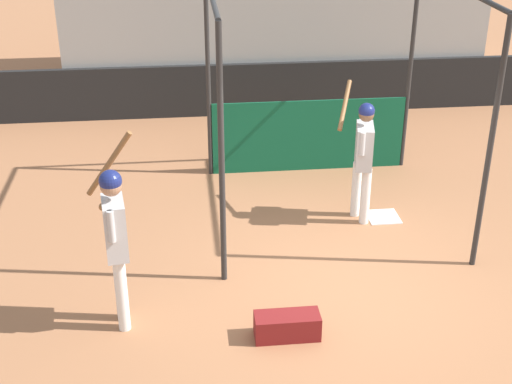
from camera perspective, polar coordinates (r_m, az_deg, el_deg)
ground_plane at (r=8.60m, az=7.58°, el=-7.80°), size 60.00×60.00×0.00m
outfield_wall at (r=13.94m, az=1.87°, el=8.30°), size 24.00×0.12×1.00m
bleacher_section at (r=15.65m, az=0.86°, el=14.21°), size 8.15×4.00×3.08m
batting_cage at (r=10.54m, az=4.97°, el=7.03°), size 3.20×3.17×3.17m
home_plate at (r=10.26m, az=10.13°, el=-1.97°), size 0.44×0.44×0.02m
player_batter at (r=9.74m, az=8.57°, el=3.27°), size 0.54×0.94×1.84m
player_waiting at (r=7.53m, az=-11.18°, el=-3.27°), size 0.56×0.74×2.16m
equipment_bag at (r=7.74m, az=2.51°, el=-10.65°), size 0.70×0.28×0.28m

